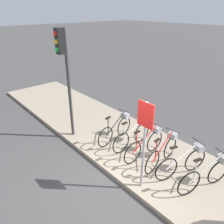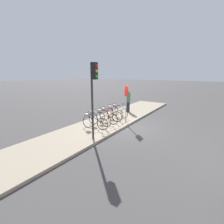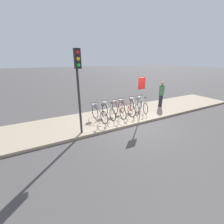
{
  "view_description": "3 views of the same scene",
  "coord_description": "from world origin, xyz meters",
  "px_view_note": "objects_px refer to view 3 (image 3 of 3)",
  "views": [
    {
      "loc": [
        3.2,
        -3.09,
        4.29
      ],
      "look_at": [
        -1.43,
        0.98,
        1.33
      ],
      "focal_mm": 35.0,
      "sensor_mm": 36.0,
      "label": 1
    },
    {
      "loc": [
        -9.2,
        -4.74,
        3.37
      ],
      "look_at": [
        0.47,
        1.34,
        0.71
      ],
      "focal_mm": 28.0,
      "sensor_mm": 36.0,
      "label": 2
    },
    {
      "loc": [
        -4.56,
        -5.86,
        3.41
      ],
      "look_at": [
        -1.18,
        0.46,
        0.82
      ],
      "focal_mm": 24.0,
      "sensor_mm": 36.0,
      "label": 3
    }
  ],
  "objects_px": {
    "parked_bicycle_2": "(118,109)",
    "parked_bicycle_5": "(142,104)",
    "pedestrian": "(161,93)",
    "parked_bicycle_0": "(98,113)",
    "traffic_light": "(78,76)",
    "parked_bicycle_3": "(125,107)",
    "parked_bicycle_1": "(108,110)",
    "parked_bicycle_4": "(134,106)",
    "sign_post": "(141,92)"
  },
  "relations": [
    {
      "from": "parked_bicycle_2",
      "to": "parked_bicycle_5",
      "type": "xyz_separation_m",
      "value": [
        1.88,
        0.11,
        0.0
      ]
    },
    {
      "from": "parked_bicycle_5",
      "to": "pedestrian",
      "type": "distance_m",
      "value": 1.87
    },
    {
      "from": "parked_bicycle_0",
      "to": "traffic_light",
      "type": "bearing_deg",
      "value": -139.98
    },
    {
      "from": "parked_bicycle_3",
      "to": "pedestrian",
      "type": "bearing_deg",
      "value": 3.19
    },
    {
      "from": "parked_bicycle_2",
      "to": "parked_bicycle_1",
      "type": "bearing_deg",
      "value": 170.69
    },
    {
      "from": "parked_bicycle_4",
      "to": "sign_post",
      "type": "height_order",
      "value": "sign_post"
    },
    {
      "from": "parked_bicycle_1",
      "to": "parked_bicycle_3",
      "type": "distance_m",
      "value": 1.19
    },
    {
      "from": "parked_bicycle_3",
      "to": "parked_bicycle_4",
      "type": "distance_m",
      "value": 0.66
    },
    {
      "from": "parked_bicycle_4",
      "to": "parked_bicycle_0",
      "type": "bearing_deg",
      "value": -176.3
    },
    {
      "from": "parked_bicycle_2",
      "to": "parked_bicycle_3",
      "type": "distance_m",
      "value": 0.58
    },
    {
      "from": "parked_bicycle_0",
      "to": "parked_bicycle_5",
      "type": "bearing_deg",
      "value": 2.85
    },
    {
      "from": "parked_bicycle_0",
      "to": "traffic_light",
      "type": "distance_m",
      "value": 2.74
    },
    {
      "from": "parked_bicycle_1",
      "to": "pedestrian",
      "type": "height_order",
      "value": "pedestrian"
    },
    {
      "from": "pedestrian",
      "to": "parked_bicycle_3",
      "type": "bearing_deg",
      "value": -176.81
    },
    {
      "from": "parked_bicycle_2",
      "to": "parked_bicycle_3",
      "type": "height_order",
      "value": "same"
    },
    {
      "from": "traffic_light",
      "to": "pedestrian",
      "type": "bearing_deg",
      "value": 12.5
    },
    {
      "from": "parked_bicycle_4",
      "to": "parked_bicycle_5",
      "type": "relative_size",
      "value": 1.0
    },
    {
      "from": "parked_bicycle_3",
      "to": "pedestrian",
      "type": "distance_m",
      "value": 3.15
    },
    {
      "from": "parked_bicycle_0",
      "to": "parked_bicycle_2",
      "type": "height_order",
      "value": "same"
    },
    {
      "from": "parked_bicycle_5",
      "to": "parked_bicycle_2",
      "type": "bearing_deg",
      "value": -176.65
    },
    {
      "from": "parked_bicycle_1",
      "to": "traffic_light",
      "type": "height_order",
      "value": "traffic_light"
    },
    {
      "from": "parked_bicycle_5",
      "to": "parked_bicycle_1",
      "type": "bearing_deg",
      "value": -179.79
    },
    {
      "from": "parked_bicycle_2",
      "to": "pedestrian",
      "type": "height_order",
      "value": "pedestrian"
    },
    {
      "from": "traffic_light",
      "to": "sign_post",
      "type": "relative_size",
      "value": 1.55
    },
    {
      "from": "sign_post",
      "to": "parked_bicycle_0",
      "type": "bearing_deg",
      "value": 153.27
    },
    {
      "from": "sign_post",
      "to": "traffic_light",
      "type": "bearing_deg",
      "value": -179.15
    },
    {
      "from": "pedestrian",
      "to": "parked_bicycle_5",
      "type": "bearing_deg",
      "value": -175.3
    },
    {
      "from": "parked_bicycle_0",
      "to": "parked_bicycle_5",
      "type": "relative_size",
      "value": 1.03
    },
    {
      "from": "parked_bicycle_2",
      "to": "sign_post",
      "type": "relative_size",
      "value": 0.71
    },
    {
      "from": "pedestrian",
      "to": "traffic_light",
      "type": "relative_size",
      "value": 0.49
    },
    {
      "from": "traffic_light",
      "to": "parked_bicycle_4",
      "type": "bearing_deg",
      "value": 18.12
    },
    {
      "from": "parked_bicycle_2",
      "to": "parked_bicycle_5",
      "type": "distance_m",
      "value": 1.89
    },
    {
      "from": "parked_bicycle_0",
      "to": "parked_bicycle_4",
      "type": "bearing_deg",
      "value": 3.7
    },
    {
      "from": "parked_bicycle_5",
      "to": "sign_post",
      "type": "bearing_deg",
      "value": -133.19
    },
    {
      "from": "parked_bicycle_5",
      "to": "pedestrian",
      "type": "relative_size",
      "value": 0.91
    },
    {
      "from": "parked_bicycle_1",
      "to": "parked_bicycle_5",
      "type": "height_order",
      "value": "same"
    },
    {
      "from": "parked_bicycle_2",
      "to": "parked_bicycle_4",
      "type": "height_order",
      "value": "same"
    },
    {
      "from": "traffic_light",
      "to": "parked_bicycle_2",
      "type": "bearing_deg",
      "value": 23.73
    },
    {
      "from": "pedestrian",
      "to": "parked_bicycle_1",
      "type": "bearing_deg",
      "value": -177.91
    },
    {
      "from": "parked_bicycle_3",
      "to": "traffic_light",
      "type": "height_order",
      "value": "traffic_light"
    },
    {
      "from": "parked_bicycle_0",
      "to": "pedestrian",
      "type": "bearing_deg",
      "value": 3.52
    },
    {
      "from": "parked_bicycle_3",
      "to": "pedestrian",
      "type": "xyz_separation_m",
      "value": [
        3.11,
        0.17,
        0.49
      ]
    },
    {
      "from": "pedestrian",
      "to": "parked_bicycle_0",
      "type": "bearing_deg",
      "value": -176.48
    },
    {
      "from": "parked_bicycle_4",
      "to": "traffic_light",
      "type": "relative_size",
      "value": 0.44
    },
    {
      "from": "parked_bicycle_0",
      "to": "sign_post",
      "type": "distance_m",
      "value": 2.56
    },
    {
      "from": "parked_bicycle_3",
      "to": "traffic_light",
      "type": "distance_m",
      "value": 4.0
    },
    {
      "from": "parked_bicycle_3",
      "to": "pedestrian",
      "type": "relative_size",
      "value": 0.94
    },
    {
      "from": "parked_bicycle_5",
      "to": "traffic_light",
      "type": "height_order",
      "value": "traffic_light"
    },
    {
      "from": "parked_bicycle_3",
      "to": "parked_bicycle_4",
      "type": "xyz_separation_m",
      "value": [
        0.66,
        0.03,
        0.0
      ]
    },
    {
      "from": "parked_bicycle_0",
      "to": "parked_bicycle_1",
      "type": "bearing_deg",
      "value": 12.68
    }
  ]
}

